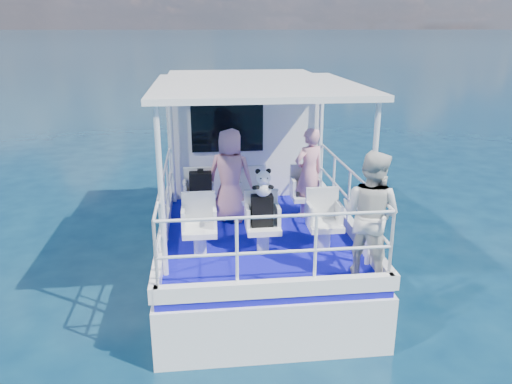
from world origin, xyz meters
TOP-DOWN VIEW (x-y plane):
  - ground at (0.00, 0.00)m, footprint 2000.00×2000.00m
  - hull at (0.00, 1.00)m, footprint 3.00×7.00m
  - deck at (0.00, 1.00)m, footprint 2.90×6.90m
  - cabin at (0.00, 2.30)m, footprint 2.85×2.00m
  - canopy at (0.00, -0.20)m, footprint 3.00×3.20m
  - canopy_posts at (0.00, -0.25)m, footprint 2.77×2.97m
  - railings at (0.00, -0.58)m, footprint 2.84×3.59m
  - seat_port_fwd at (-0.90, 0.20)m, footprint 0.48×0.46m
  - seat_center_fwd at (0.00, 0.20)m, footprint 0.48×0.46m
  - seat_stbd_fwd at (0.90, 0.20)m, footprint 0.48×0.46m
  - seat_port_aft at (-0.90, -1.10)m, footprint 0.48×0.46m
  - seat_center_aft at (0.00, -1.10)m, footprint 0.48×0.46m
  - seat_stbd_aft at (0.90, -1.10)m, footprint 0.48×0.46m
  - passenger_port_fwd at (-0.38, 0.14)m, footprint 0.68×0.58m
  - passenger_stbd_fwd at (0.93, 0.19)m, footprint 0.65×0.55m
  - passenger_stbd_aft at (1.25, -1.97)m, footprint 1.01×1.01m
  - backpack_port at (-0.86, 0.12)m, footprint 0.36×0.20m
  - backpack_center at (-0.01, -1.10)m, footprint 0.30×0.17m
  - compact_camera at (-0.86, 0.12)m, footprint 0.10×0.06m
  - panda at (-0.00, -1.12)m, footprint 0.25×0.21m

SIDE VIEW (x-z plane):
  - ground at x=0.00m, z-range 0.00..0.00m
  - hull at x=0.00m, z-range -0.80..0.80m
  - deck at x=0.00m, z-range 0.80..0.90m
  - seat_port_fwd at x=-0.90m, z-range 0.90..1.28m
  - seat_center_fwd at x=0.00m, z-range 0.90..1.28m
  - seat_stbd_fwd at x=0.90m, z-range 0.90..1.28m
  - seat_port_aft at x=-0.90m, z-range 0.90..1.28m
  - seat_center_aft at x=0.00m, z-range 0.90..1.28m
  - seat_stbd_aft at x=0.90m, z-range 0.90..1.28m
  - railings at x=0.00m, z-range 0.90..1.90m
  - backpack_center at x=-0.01m, z-range 1.28..1.74m
  - backpack_port at x=-0.86m, z-range 1.28..1.75m
  - passenger_stbd_fwd at x=0.93m, z-range 0.90..2.41m
  - passenger_port_fwd at x=-0.38m, z-range 0.90..2.44m
  - passenger_stbd_aft at x=1.25m, z-range 0.90..2.55m
  - compact_camera at x=-0.86m, z-range 1.75..1.81m
  - panda at x=0.00m, z-range 1.74..2.12m
  - cabin at x=0.00m, z-range 0.90..3.10m
  - canopy_posts at x=0.00m, z-range 0.90..3.10m
  - canopy at x=0.00m, z-range 3.10..3.18m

